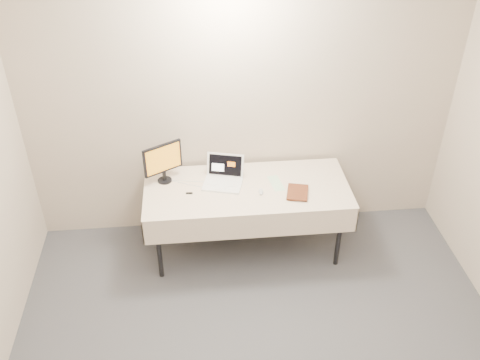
{
  "coord_description": "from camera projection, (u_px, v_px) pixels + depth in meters",
  "views": [
    {
      "loc": [
        -0.45,
        -1.86,
        3.55
      ],
      "look_at": [
        -0.07,
        1.99,
        0.86
      ],
      "focal_mm": 40.0,
      "sensor_mm": 36.0,
      "label": 1
    }
  ],
  "objects": [
    {
      "name": "table",
      "position": [
        247.0,
        193.0,
        4.87
      ],
      "size": [
        1.86,
        0.81,
        0.74
      ],
      "color": "black",
      "rests_on": "ground"
    },
    {
      "name": "usb_dongle",
      "position": [
        189.0,
        193.0,
        4.75
      ],
      "size": [
        0.06,
        0.02,
        0.01
      ],
      "primitive_type": "cube",
      "rotation": [
        0.0,
        0.0,
        -0.06
      ],
      "color": "black",
      "rests_on": "table"
    },
    {
      "name": "monitor",
      "position": [
        163.0,
        160.0,
        4.79
      ],
      "size": [
        0.34,
        0.21,
        0.39
      ],
      "rotation": [
        0.0,
        0.0,
        0.52
      ],
      "color": "black",
      "rests_on": "table"
    },
    {
      "name": "back_wall",
      "position": [
        242.0,
        104.0,
        4.86
      ],
      "size": [
        4.0,
        0.1,
        2.7
      ],
      "primitive_type": "cube",
      "color": "#C5B29E",
      "rests_on": "ground"
    },
    {
      "name": "alarm_clock",
      "position": [
        230.0,
        168.0,
        5.06
      ],
      "size": [
        0.12,
        0.07,
        0.05
      ],
      "rotation": [
        0.0,
        0.0,
        -0.21
      ],
      "color": "black",
      "rests_on": "table"
    },
    {
      "name": "clicker",
      "position": [
        261.0,
        192.0,
        4.76
      ],
      "size": [
        0.05,
        0.09,
        0.02
      ],
      "primitive_type": "ellipsoid",
      "rotation": [
        0.0,
        0.0,
        -0.07
      ],
      "color": "#BBBBBE",
      "rests_on": "table"
    },
    {
      "name": "laptop",
      "position": [
        224.0,
        176.0,
        4.88
      ],
      "size": [
        0.41,
        0.38,
        0.23
      ],
      "rotation": [
        0.0,
        0.0,
        -0.26
      ],
      "color": "white",
      "rests_on": "table"
    },
    {
      "name": "paper_form",
      "position": [
        276.0,
        183.0,
        4.89
      ],
      "size": [
        0.14,
        0.26,
        0.0
      ],
      "primitive_type": "cube",
      "rotation": [
        0.0,
        0.0,
        0.16
      ],
      "color": "#BAE8B8",
      "rests_on": "table"
    },
    {
      "name": "book",
      "position": [
        288.0,
        182.0,
        4.7
      ],
      "size": [
        0.18,
        0.07,
        0.25
      ],
      "primitive_type": "imported",
      "rotation": [
        0.0,
        0.0,
        -0.25
      ],
      "color": "brown",
      "rests_on": "table"
    }
  ]
}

